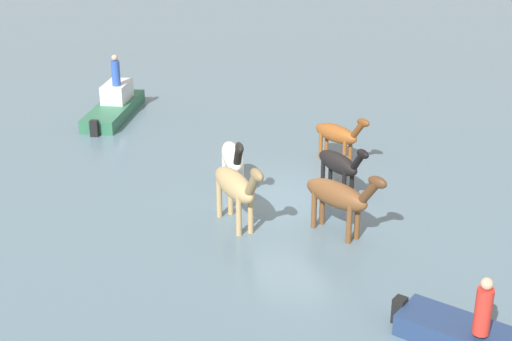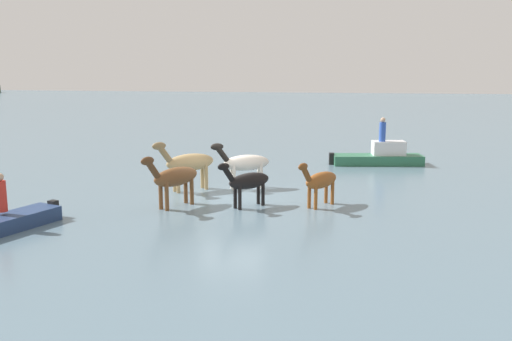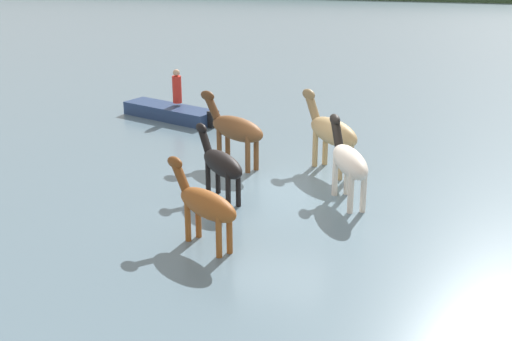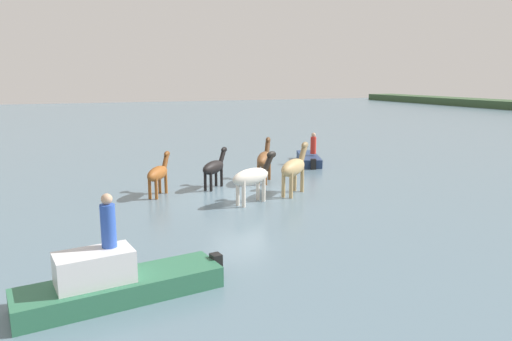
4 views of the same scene
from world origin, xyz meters
The scene contains 9 objects.
ground_plane centered at (0.00, 0.00, 0.00)m, with size 156.36×156.36×0.00m, color slate.
horse_lead centered at (-0.77, -3.33, 0.94)m, with size 2.02×1.47×1.70m.
horse_dun_straggler centered at (1.74, -0.18, 1.05)m, with size 1.45×2.35×1.90m.
horse_chestnut_trailing centered at (-1.25, -0.82, 0.93)m, with size 1.81×1.75×1.69m.
horse_pinto_flank centered at (-1.65, 1.72, 1.08)m, with size 2.35×1.64×1.96m.
horse_rear_stallion centered at (1.00, 1.96, 1.13)m, with size 2.07×2.23×2.05m.
boat_skiff_near centered at (8.30, -5.88, 0.31)m, with size 1.90×4.71×1.33m.
person_watcher_seated centered at (8.18, -5.98, 1.73)m, with size 0.32×0.32×1.19m.
person_boatman_standing centered at (-5.10, 6.12, 1.11)m, with size 0.32×0.32×1.19m.
Camera 1 is at (-4.10, 18.27, 8.51)m, focal length 50.62 mm.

